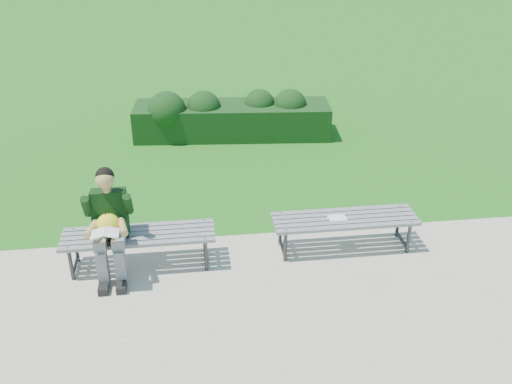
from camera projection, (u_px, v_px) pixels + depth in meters
The scene contains 7 objects.
ground at pixel (241, 236), 7.57m from camera, with size 80.00×80.00×0.00m.
walkway at pixel (258, 322), 6.02m from camera, with size 30.00×3.50×0.02m.
hedge at pixel (229, 116), 10.54m from camera, with size 3.65×1.21×0.92m.
bench_left at pixel (139, 238), 6.75m from camera, with size 1.80×0.50×0.46m.
bench_right at pixel (345, 221), 7.09m from camera, with size 1.80×0.50×0.46m.
seated_boy at pixel (109, 222), 6.50m from camera, with size 0.56×0.76×1.31m.
paper_sheet at pixel (337, 218), 7.06m from camera, with size 0.23×0.17×0.01m.
Camera 1 is at (-0.62, -6.41, 4.02)m, focal length 40.00 mm.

